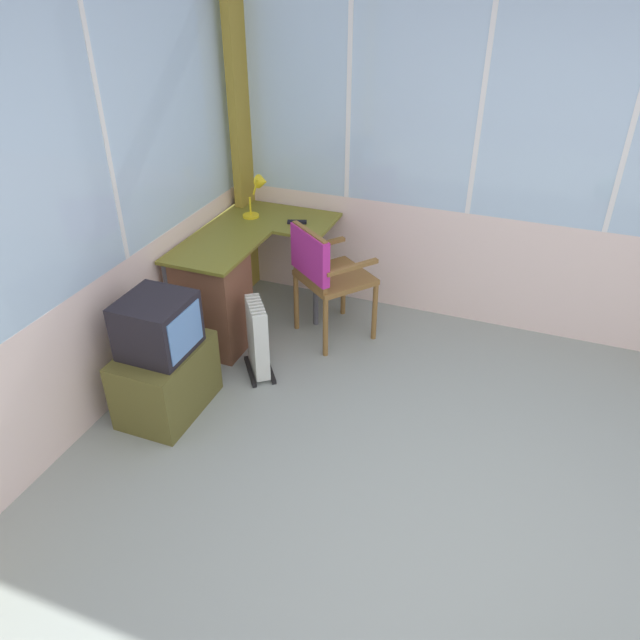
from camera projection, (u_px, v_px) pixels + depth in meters
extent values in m
cube|color=gray|center=(461.00, 565.00, 3.07)|extent=(5.67, 5.79, 0.06)
cube|color=beige|center=(55.00, 382.00, 3.56)|extent=(4.67, 0.06, 0.91)
cube|color=white|center=(100.00, 134.00, 3.52)|extent=(0.04, 0.07, 1.58)
cube|color=beige|center=(523.00, 276.00, 4.69)|extent=(0.06, 4.79, 0.91)
cube|color=silver|center=(556.00, 109.00, 4.03)|extent=(0.06, 4.70, 1.58)
cube|color=white|center=(635.00, 116.00, 3.88)|extent=(0.07, 0.04, 1.58)
cube|color=white|center=(483.00, 103.00, 4.18)|extent=(0.07, 0.04, 1.58)
cube|color=white|center=(350.00, 93.00, 4.47)|extent=(0.07, 0.04, 1.58)
cube|color=olive|center=(242.00, 142.00, 4.85)|extent=(0.23, 0.08, 2.57)
cube|color=olive|center=(234.00, 233.00, 4.62)|extent=(1.30, 0.54, 0.02)
cube|color=olive|center=(309.00, 223.00, 4.78)|extent=(0.54, 0.38, 0.02)
cube|color=brown|center=(211.00, 304.00, 4.49)|extent=(0.40, 0.50, 0.74)
cylinder|color=#4C4C51|center=(316.00, 283.00, 4.76)|extent=(0.04, 0.04, 0.75)
cylinder|color=#4C4C51|center=(171.00, 310.00, 4.41)|extent=(0.04, 0.04, 0.75)
cylinder|color=yellow|center=(251.00, 216.00, 4.85)|extent=(0.13, 0.13, 0.02)
cylinder|color=yellow|center=(250.00, 206.00, 4.81)|extent=(0.02, 0.02, 0.15)
cylinder|color=yellow|center=(255.00, 187.00, 4.76)|extent=(0.04, 0.07, 0.14)
cone|color=yellow|center=(263.00, 182.00, 4.77)|extent=(0.14, 0.13, 0.12)
cube|color=black|center=(297.00, 222.00, 4.74)|extent=(0.09, 0.16, 0.02)
cylinder|color=brown|center=(375.00, 312.00, 4.65)|extent=(0.04, 0.04, 0.48)
cylinder|color=brown|center=(343.00, 288.00, 4.97)|extent=(0.04, 0.04, 0.48)
cylinder|color=brown|center=(326.00, 328.00, 4.46)|extent=(0.04, 0.04, 0.48)
cylinder|color=brown|center=(296.00, 302.00, 4.78)|extent=(0.04, 0.04, 0.48)
cube|color=brown|center=(335.00, 277.00, 4.58)|extent=(0.67, 0.67, 0.04)
cube|color=brown|center=(310.00, 257.00, 4.36)|extent=(0.29, 0.36, 0.41)
cube|color=#B72B8B|center=(310.00, 255.00, 4.35)|extent=(0.33, 0.40, 0.34)
cube|color=brown|center=(352.00, 267.00, 4.32)|extent=(0.37, 0.30, 0.03)
cube|color=brown|center=(320.00, 245.00, 4.64)|extent=(0.37, 0.30, 0.03)
cube|color=brown|center=(166.00, 379.00, 3.94)|extent=(0.64, 0.44, 0.47)
cube|color=black|center=(157.00, 325.00, 3.72)|extent=(0.42, 0.40, 0.36)
cube|color=#6293D0|center=(186.00, 332.00, 3.66)|extent=(0.34, 0.01, 0.28)
cube|color=#262628|center=(173.00, 333.00, 3.92)|extent=(0.26, 0.22, 0.07)
cube|color=silver|center=(262.00, 349.00, 4.13)|extent=(0.08, 0.09, 0.53)
cube|color=silver|center=(261.00, 346.00, 4.16)|extent=(0.08, 0.09, 0.53)
cube|color=silver|center=(259.00, 342.00, 4.20)|extent=(0.08, 0.09, 0.53)
cube|color=silver|center=(258.00, 339.00, 4.23)|extent=(0.08, 0.09, 0.53)
cube|color=silver|center=(257.00, 336.00, 4.26)|extent=(0.08, 0.09, 0.53)
cube|color=silver|center=(256.00, 333.00, 4.30)|extent=(0.08, 0.09, 0.53)
cube|color=silver|center=(255.00, 330.00, 4.33)|extent=(0.08, 0.09, 0.53)
cube|color=silver|center=(254.00, 327.00, 4.37)|extent=(0.08, 0.09, 0.53)
cube|color=black|center=(269.00, 368.00, 4.41)|extent=(0.30, 0.24, 0.03)
cube|color=black|center=(250.00, 372.00, 4.38)|extent=(0.30, 0.24, 0.03)
cube|color=silver|center=(253.00, 321.00, 4.39)|extent=(0.09, 0.10, 0.37)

